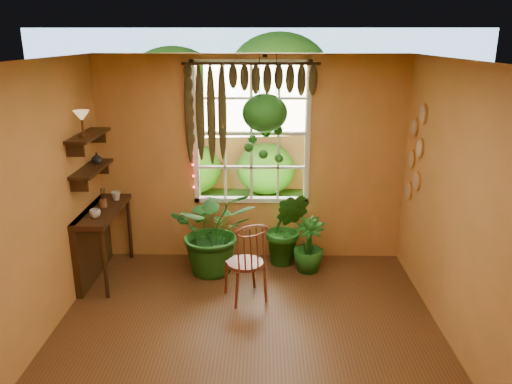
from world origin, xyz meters
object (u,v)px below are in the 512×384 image
potted_plant_left (214,230)px  windsor_chair (246,273)px  potted_plant_mid (287,228)px  counter_ledge (96,235)px  hanging_basket (265,118)px

potted_plant_left → windsor_chair: bearing=-58.3°
windsor_chair → potted_plant_mid: 1.07m
counter_ledge → windsor_chair: size_ratio=1.08×
windsor_chair → potted_plant_left: bearing=97.7°
potted_plant_left → potted_plant_mid: potted_plant_left is taller
potted_plant_left → potted_plant_mid: bearing=14.7°
windsor_chair → potted_plant_mid: bearing=38.1°
counter_ledge → windsor_chair: windsor_chair is taller
counter_ledge → potted_plant_left: potted_plant_left is taller
windsor_chair → potted_plant_left: (-0.43, 0.69, 0.25)m
potted_plant_mid → hanging_basket: (-0.29, 0.03, 1.43)m
potted_plant_mid → hanging_basket: bearing=173.4°
windsor_chair → hanging_basket: bearing=54.3°
potted_plant_left → hanging_basket: 1.53m
counter_ledge → windsor_chair: 1.97m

